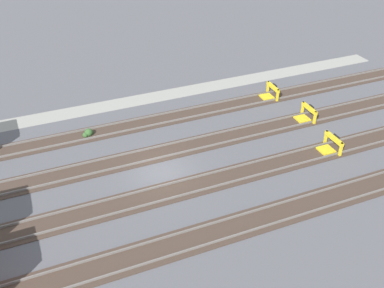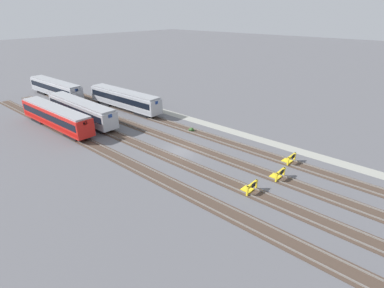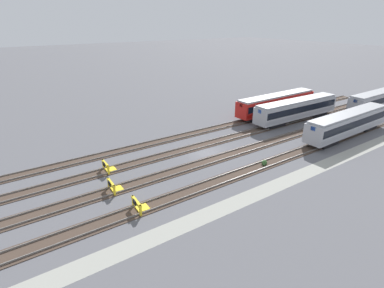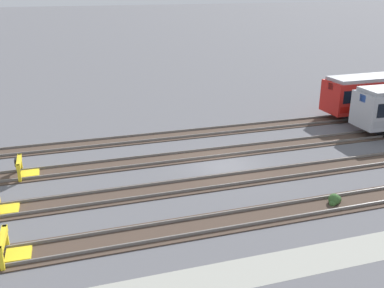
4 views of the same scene
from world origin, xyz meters
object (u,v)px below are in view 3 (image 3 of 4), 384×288
at_px(subway_car_front_row_leftmost, 379,99).
at_px(weed_clump, 264,163).
at_px(subway_car_front_row_centre, 297,109).
at_px(subway_car_front_row_right_inner, 276,103).
at_px(bumper_stop_nearest_track, 139,205).
at_px(bumper_stop_near_inner_track, 114,186).
at_px(bumper_stop_middle_track, 108,167).
at_px(subway_car_front_row_left_inner, 348,123).

distance_m(subway_car_front_row_leftmost, weed_clump, 36.41).
relative_size(subway_car_front_row_centre, subway_car_front_row_right_inner, 1.00).
height_order(subway_car_front_row_right_inner, bumper_stop_nearest_track, subway_car_front_row_right_inner).
relative_size(subway_car_front_row_right_inner, weed_clump, 19.60).
distance_m(subway_car_front_row_centre, bumper_stop_near_inner_track, 35.07).
xyz_separation_m(bumper_stop_middle_track, weed_clump, (16.31, -9.06, -0.27)).
bearing_deg(subway_car_front_row_leftmost, subway_car_front_row_right_inner, 153.93).
height_order(subway_car_front_row_leftmost, bumper_stop_middle_track, subway_car_front_row_leftmost).
distance_m(subway_car_front_row_right_inner, bumper_stop_middle_track, 34.06).
bearing_deg(subway_car_front_row_centre, bumper_stop_nearest_track, -164.88).
distance_m(subway_car_front_row_right_inner, bumper_stop_nearest_track, 36.70).
xyz_separation_m(subway_car_front_row_left_inner, weed_clump, (-17.41, 0.11, -1.80)).
distance_m(bumper_stop_nearest_track, bumper_stop_near_inner_track, 4.63).
relative_size(subway_car_front_row_leftmost, weed_clump, 19.61).
xyz_separation_m(subway_car_front_row_centre, subway_car_front_row_right_inner, (0.00, 4.51, 0.00)).
relative_size(bumper_stop_middle_track, weed_clump, 2.18).
bearing_deg(subway_car_front_row_centre, weed_clump, -152.42).
xyz_separation_m(subway_car_front_row_leftmost, weed_clump, (-36.09, -4.47, -1.80)).
relative_size(subway_car_front_row_left_inner, bumper_stop_near_inner_track, 9.01).
height_order(subway_car_front_row_centre, subway_car_front_row_right_inner, same).
bearing_deg(subway_car_front_row_right_inner, subway_car_front_row_left_inner, -90.00).
distance_m(subway_car_front_row_centre, bumper_stop_nearest_track, 35.27).
bearing_deg(subway_car_front_row_leftmost, subway_car_front_row_centre, 166.09).
relative_size(subway_car_front_row_left_inner, subway_car_front_row_centre, 1.00).
xyz_separation_m(subway_car_front_row_right_inner, bumper_stop_near_inner_track, (-34.73, -9.13, -1.53)).
bearing_deg(subway_car_front_row_right_inner, bumper_stop_middle_track, -172.31).
bearing_deg(subway_car_front_row_left_inner, subway_car_front_row_right_inner, 90.00).
height_order(subway_car_front_row_leftmost, subway_car_front_row_right_inner, same).
relative_size(subway_car_front_row_leftmost, bumper_stop_middle_track, 9.01).
xyz_separation_m(subway_car_front_row_left_inner, bumper_stop_nearest_track, (-34.01, 0.01, -1.53)).
distance_m(subway_car_front_row_right_inner, bumper_stop_near_inner_track, 35.94).
bearing_deg(weed_clump, bumper_stop_middle_track, 150.96).
relative_size(subway_car_front_row_leftmost, subway_car_front_row_left_inner, 1.00).
relative_size(subway_car_front_row_leftmost, subway_car_front_row_right_inner, 1.00).
relative_size(subway_car_front_row_leftmost, subway_car_front_row_centre, 1.00).
bearing_deg(subway_car_front_row_centre, bumper_stop_near_inner_track, -172.43).
distance_m(subway_car_front_row_centre, weed_clump, 19.72).
relative_size(subway_car_front_row_centre, bumper_stop_middle_track, 9.02).
xyz_separation_m(subway_car_front_row_right_inner, weed_clump, (-17.41, -13.61, -1.80)).
bearing_deg(bumper_stop_near_inner_track, subway_car_front_row_leftmost, -0.01).
relative_size(bumper_stop_nearest_track, weed_clump, 2.18).
bearing_deg(bumper_stop_nearest_track, bumper_stop_middle_track, 88.16).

